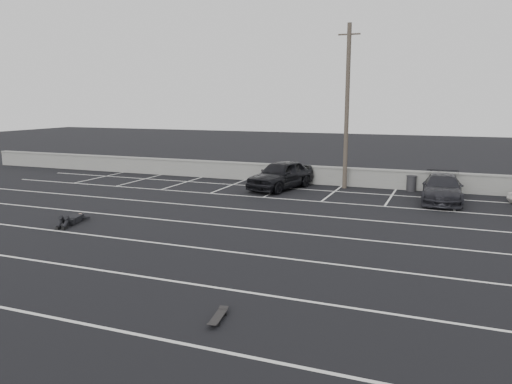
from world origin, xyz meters
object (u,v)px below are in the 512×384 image
at_px(car_right, 442,188).
at_px(skateboard, 218,317).
at_px(car_left, 281,175).
at_px(person, 74,216).
at_px(utility_pole, 347,107).
at_px(trash_bin, 411,183).

bearing_deg(car_right, skateboard, -106.77).
relative_size(car_left, person, 1.77).
distance_m(utility_pole, skateboard, 18.51).
height_order(utility_pole, trash_bin, utility_pole).
distance_m(car_right, skateboard, 16.49).
xyz_separation_m(utility_pole, trash_bin, (3.54, 0.40, -4.05)).
distance_m(car_right, utility_pole, 6.73).
bearing_deg(car_left, car_right, 11.54).
bearing_deg(utility_pole, car_right, -21.67).
bearing_deg(trash_bin, skateboard, -98.31).
relative_size(car_left, utility_pole, 0.52).
height_order(car_left, car_right, car_left).
relative_size(person, skateboard, 3.07).
bearing_deg(trash_bin, car_right, -56.69).
xyz_separation_m(car_left, utility_pole, (3.23, 1.53, 3.69)).
bearing_deg(utility_pole, car_left, -154.74).
bearing_deg(car_right, person, -146.01).
distance_m(utility_pole, person, 15.17).
relative_size(trash_bin, person, 0.32).
xyz_separation_m(person, skateboard, (9.35, -6.12, -0.17)).
height_order(trash_bin, person, trash_bin).
xyz_separation_m(car_left, person, (-5.26, -10.31, -0.55)).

